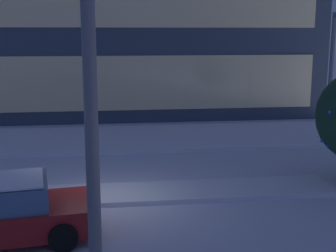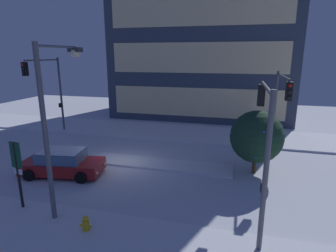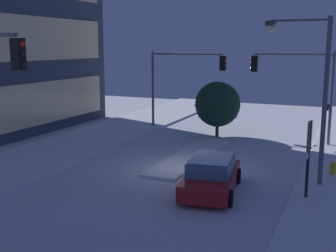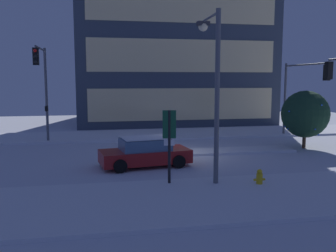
{
  "view_description": "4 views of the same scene",
  "coord_description": "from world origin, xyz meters",
  "views": [
    {
      "loc": [
        0.17,
        -13.06,
        4.83
      ],
      "look_at": [
        2.1,
        2.08,
        1.79
      ],
      "focal_mm": 50.75,
      "sensor_mm": 36.0,
      "label": 1
    },
    {
      "loc": [
        7.08,
        -15.06,
        6.7
      ],
      "look_at": [
        2.66,
        1.95,
        2.2
      ],
      "focal_mm": 29.51,
      "sensor_mm": 36.0,
      "label": 2
    },
    {
      "loc": [
        -18.87,
        -7.43,
        6.0
      ],
      "look_at": [
        2.38,
        1.84,
        1.65
      ],
      "focal_mm": 45.73,
      "sensor_mm": 36.0,
      "label": 3
    },
    {
      "loc": [
        -4.85,
        -20.81,
        4.45
      ],
      "look_at": [
        -0.63,
        1.38,
        1.58
      ],
      "focal_mm": 39.84,
      "sensor_mm": 36.0,
      "label": 4
    }
  ],
  "objects": [
    {
      "name": "ground",
      "position": [
        0.0,
        0.0,
        0.0
      ],
      "size": [
        52.0,
        52.0,
        0.0
      ],
      "primitive_type": "plane",
      "color": "silver"
    },
    {
      "name": "street_lamp_arched",
      "position": [
        -0.05,
        -5.61,
        4.72
      ],
      "size": [
        0.56,
        2.71,
        7.2
      ],
      "rotation": [
        0.0,
        0.0,
        1.54
      ],
      "color": "#565960",
      "rests_on": "ground"
    },
    {
      "name": "curb_strip_far",
      "position": [
        0.0,
        8.03,
        0.07
      ],
      "size": [
        52.0,
        5.2,
        0.14
      ],
      "primitive_type": "cube",
      "color": "silver",
      "rests_on": "ground"
    },
    {
      "name": "median_strip",
      "position": [
        2.53,
        0.51,
        0.07
      ],
      "size": [
        9.0,
        1.8,
        0.14
      ],
      "primitive_type": "cube",
      "color": "silver",
      "rests_on": "ground"
    }
  ]
}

